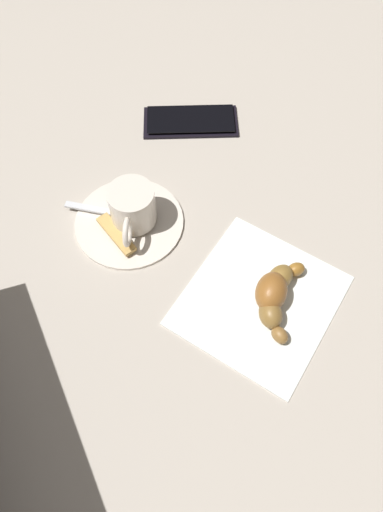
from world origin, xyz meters
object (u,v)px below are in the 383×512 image
(saucer, at_px, (129,221))
(cell_phone, at_px, (191,121))
(teaspoon, at_px, (125,215))
(croissant, at_px, (274,294))
(sugar_packet, at_px, (116,234))
(espresso_cup, at_px, (132,207))
(napkin, at_px, (260,300))

(saucer, bearing_deg, cell_phone, -94.94)
(saucer, height_order, cell_phone, same)
(teaspoon, relative_size, croissant, 1.08)
(sugar_packet, bearing_deg, cell_phone, 117.32)
(croissant, bearing_deg, saucer, -13.27)
(espresso_cup, distance_m, teaspoon, 0.03)
(croissant, distance_m, cell_phone, 0.32)
(teaspoon, bearing_deg, cell_phone, -96.74)
(saucer, distance_m, napkin, 0.20)
(saucer, bearing_deg, napkin, 164.68)
(espresso_cup, xyz_separation_m, croissant, (-0.21, 0.05, -0.02))
(croissant, bearing_deg, espresso_cup, -14.49)
(saucer, height_order, sugar_packet, sugar_packet)
(saucer, distance_m, teaspoon, 0.01)
(teaspoon, relative_size, cell_phone, 0.81)
(cell_phone, bearing_deg, espresso_cup, 86.99)
(napkin, height_order, cell_phone, cell_phone)
(saucer, height_order, teaspoon, teaspoon)
(teaspoon, relative_size, napkin, 0.69)
(espresso_cup, height_order, sugar_packet, espresso_cup)
(espresso_cup, height_order, cell_phone, espresso_cup)
(sugar_packet, distance_m, cell_phone, 0.23)
(croissant, bearing_deg, sugar_packet, -5.58)
(napkin, height_order, croissant, croissant)
(teaspoon, height_order, cell_phone, teaspoon)
(sugar_packet, xyz_separation_m, napkin, (-0.20, 0.03, -0.01))
(espresso_cup, bearing_deg, sugar_packet, 68.77)
(espresso_cup, xyz_separation_m, teaspoon, (0.01, -0.00, -0.03))
(saucer, distance_m, espresso_cup, 0.03)
(teaspoon, xyz_separation_m, cell_phone, (-0.02, -0.20, -0.01))
(teaspoon, bearing_deg, saucer, 148.99)
(espresso_cup, relative_size, sugar_packet, 1.21)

